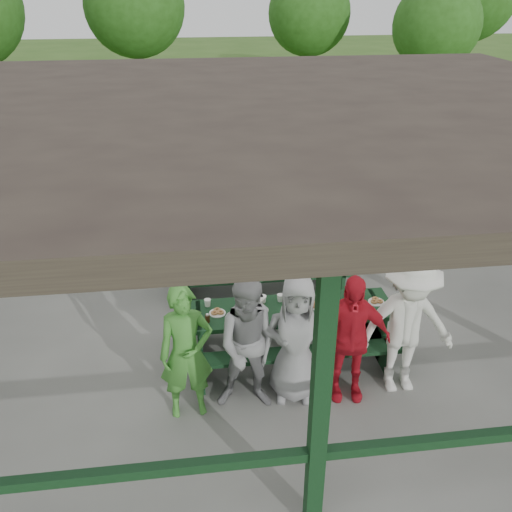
{
  "coord_description": "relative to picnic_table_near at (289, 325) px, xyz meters",
  "views": [
    {
      "loc": [
        -0.98,
        -7.18,
        4.78
      ],
      "look_at": [
        -0.09,
        -0.3,
        1.2
      ],
      "focal_mm": 38.0,
      "sensor_mm": 36.0,
      "label": 1
    }
  ],
  "objects": [
    {
      "name": "ground",
      "position": [
        -0.25,
        1.2,
        -0.58
      ],
      "size": [
        90.0,
        90.0,
        0.0
      ],
      "primitive_type": "plane",
      "color": "#31581B",
      "rests_on": "ground"
    },
    {
      "name": "concrete_slab",
      "position": [
        -0.25,
        1.2,
        -0.53
      ],
      "size": [
        10.0,
        8.0,
        0.1
      ],
      "primitive_type": "cube",
      "color": "slate",
      "rests_on": "ground"
    },
    {
      "name": "pavilion_structure",
      "position": [
        -0.25,
        1.2,
        2.59
      ],
      "size": [
        10.6,
        8.6,
        3.24
      ],
      "color": "black",
      "rests_on": "concrete_slab"
    },
    {
      "name": "picnic_table_near",
      "position": [
        0.0,
        0.0,
        0.0
      ],
      "size": [
        2.79,
        1.39,
        0.75
      ],
      "color": "black",
      "rests_on": "concrete_slab"
    },
    {
      "name": "picnic_table_far",
      "position": [
        -0.11,
        2.0,
        0.0
      ],
      "size": [
        2.85,
        1.39,
        0.75
      ],
      "color": "black",
      "rests_on": "concrete_slab"
    },
    {
      "name": "table_setting",
      "position": [
        -0.12,
        0.04,
        0.3
      ],
      "size": [
        2.43,
        0.45,
        0.1
      ],
      "color": "white",
      "rests_on": "picnic_table_near"
    },
    {
      "name": "contestant_green",
      "position": [
        -1.38,
        -0.94,
        0.38
      ],
      "size": [
        0.66,
        0.47,
        1.72
      ],
      "primitive_type": "imported",
      "rotation": [
        0.0,
        0.0,
        0.09
      ],
      "color": "#418D32",
      "rests_on": "concrete_slab"
    },
    {
      "name": "contestant_grey_left",
      "position": [
        -0.62,
        -0.91,
        0.39
      ],
      "size": [
        0.93,
        0.78,
        1.75
      ],
      "primitive_type": "imported",
      "rotation": [
        0.0,
        0.0,
        -0.14
      ],
      "color": "gray",
      "rests_on": "concrete_slab"
    },
    {
      "name": "contestant_grey_mid",
      "position": [
        -0.08,
        -0.81,
        0.36
      ],
      "size": [
        0.9,
        0.66,
        1.67
      ],
      "primitive_type": "imported",
      "rotation": [
        0.0,
        0.0,
        -0.17
      ],
      "color": "gray",
      "rests_on": "concrete_slab"
    },
    {
      "name": "contestant_red",
      "position": [
        0.55,
        -0.87,
        0.36
      ],
      "size": [
        1.04,
        0.54,
        1.69
      ],
      "primitive_type": "imported",
      "rotation": [
        0.0,
        0.0,
        -0.13
      ],
      "color": "red",
      "rests_on": "concrete_slab"
    },
    {
      "name": "contestant_white_fedora",
      "position": [
        1.27,
        -0.84,
        0.46
      ],
      "size": [
        1.21,
        0.7,
        1.92
      ],
      "rotation": [
        0.0,
        0.0,
        -0.01
      ],
      "color": "silver",
      "rests_on": "concrete_slab"
    },
    {
      "name": "spectator_lblue",
      "position": [
        -0.82,
        2.88,
        0.34
      ],
      "size": [
        1.57,
        0.66,
        1.65
      ],
      "primitive_type": "imported",
      "rotation": [
        0.0,
        0.0,
        3.26
      ],
      "color": "#7EA4C4",
      "rests_on": "concrete_slab"
    },
    {
      "name": "spectator_blue",
      "position": [
        -1.75,
        3.52,
        0.39
      ],
      "size": [
        0.75,
        0.63,
        1.75
      ],
      "primitive_type": "imported",
      "rotation": [
        0.0,
        0.0,
        2.75
      ],
      "color": "teal",
      "rests_on": "concrete_slab"
    },
    {
      "name": "spectator_grey",
      "position": [
        1.31,
        2.77,
        0.38
      ],
      "size": [
        1.01,
        0.9,
        1.72
      ],
      "primitive_type": "imported",
      "rotation": [
        0.0,
        0.0,
        2.79
      ],
      "color": "gray",
      "rests_on": "concrete_slab"
    },
    {
      "name": "pickup_truck",
      "position": [
        -0.02,
        9.11,
        0.2
      ],
      "size": [
        5.95,
        3.49,
        1.55
      ],
      "primitive_type": "imported",
      "rotation": [
        0.0,
        0.0,
        1.74
      ],
      "color": "silver",
      "rests_on": "ground"
    },
    {
      "name": "farm_trailer",
      "position": [
        -2.0,
        8.1,
        0.11
      ],
      "size": [
        4.01,
        2.41,
        1.39
      ],
      "rotation": [
        0.0,
        0.0,
        0.29
      ],
      "color": "#1C4F9B",
      "rests_on": "ground"
    },
    {
      "name": "tree_left",
      "position": [
        -2.85,
        15.97,
        3.26
      ],
      "size": [
        3.63,
        3.63,
        5.67
      ],
      "color": "#352115",
      "rests_on": "ground"
    },
    {
      "name": "tree_mid",
      "position": [
        3.9,
        17.23,
        2.89
      ],
      "size": [
        3.28,
        3.28,
        5.13
      ],
      "color": "#352115",
      "rests_on": "ground"
    },
    {
      "name": "tree_right",
      "position": [
        7.75,
        13.76,
        2.67
      ],
      "size": [
        3.08,
        3.08,
        4.81
      ],
      "color": "#352115",
      "rests_on": "ground"
    }
  ]
}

